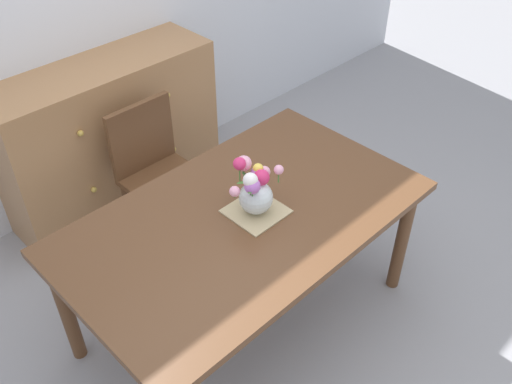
{
  "coord_description": "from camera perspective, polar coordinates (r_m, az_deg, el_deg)",
  "views": [
    {
      "loc": [
        -1.32,
        -1.42,
        2.46
      ],
      "look_at": [
        0.05,
        -0.03,
        0.87
      ],
      "focal_mm": 38.98,
      "sensor_mm": 36.0,
      "label": 1
    }
  ],
  "objects": [
    {
      "name": "dresser",
      "position": [
        3.66,
        -14.61,
        5.42
      ],
      "size": [
        1.4,
        0.47,
        1.0
      ],
      "color": "#9E7047",
      "rests_on": "ground_plane"
    },
    {
      "name": "placemat",
      "position": [
        2.59,
        0.0,
        -1.99
      ],
      "size": [
        0.25,
        0.25,
        0.01
      ],
      "primitive_type": "cube",
      "color": "tan",
      "rests_on": "dining_table"
    },
    {
      "name": "chair_far",
      "position": [
        3.31,
        -10.21,
        2.47
      ],
      "size": [
        0.42,
        0.42,
        0.9
      ],
      "rotation": [
        0.0,
        0.0,
        3.14
      ],
      "color": "brown",
      "rests_on": "ground_plane"
    },
    {
      "name": "dining_table",
      "position": [
        2.64,
        -1.24,
        -3.63
      ],
      "size": [
        1.71,
        1.02,
        0.75
      ],
      "color": "brown",
      "rests_on": "ground_plane"
    },
    {
      "name": "flower_vase",
      "position": [
        2.52,
        -0.12,
        0.36
      ],
      "size": [
        0.26,
        0.21,
        0.27
      ],
      "color": "silver",
      "rests_on": "placemat"
    },
    {
      "name": "ground_plane",
      "position": [
        3.13,
        -1.07,
        -12.62
      ],
      "size": [
        12.0,
        12.0,
        0.0
      ],
      "primitive_type": "plane",
      "color": "#939399"
    }
  ]
}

